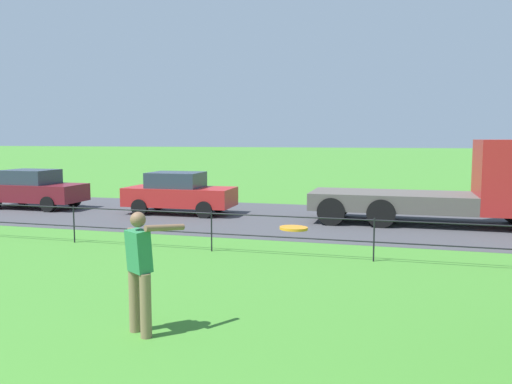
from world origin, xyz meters
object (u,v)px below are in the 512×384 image
Objects in this scene: flatbed_truck_far_right at (461,188)px; person_thrower at (140,268)px; car_maroon_far_left at (33,189)px; car_red_left at (179,193)px; frisbee at (294,228)px.

person_thrower is at bearing -115.96° from flatbed_truck_far_right.
car_red_left is at bearing 1.69° from car_maroon_far_left.
person_thrower is 4.65× the size of frisbee.
person_thrower is 0.44× the size of car_red_left.
car_red_left is at bearing 111.51° from person_thrower.
flatbed_truck_far_right reaches higher than car_red_left.
car_maroon_far_left and car_red_left have the same top height.
car_maroon_far_left is 16.01m from flatbed_truck_far_right.
car_maroon_far_left is at bearing -179.31° from flatbed_truck_far_right.
car_red_left is at bearing -179.95° from flatbed_truck_far_right.
flatbed_truck_far_right is (2.85, 12.78, -0.73)m from frisbee.
frisbee is 14.57m from car_red_left.
car_red_left is (6.24, 0.18, 0.00)m from car_maroon_far_left.
car_maroon_far_left is 0.55× the size of flatbed_truck_far_right.
car_red_left is 0.55× the size of flatbed_truck_far_right.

